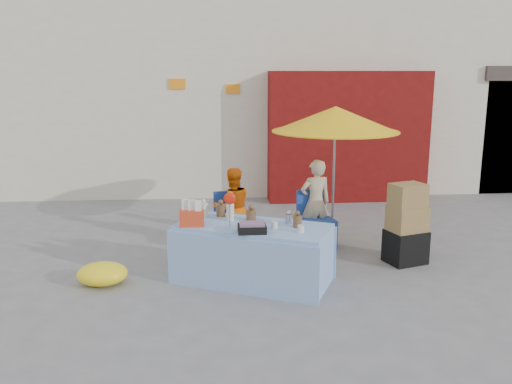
{
  "coord_description": "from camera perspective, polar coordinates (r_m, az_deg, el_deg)",
  "views": [
    {
      "loc": [
        -0.44,
        -6.53,
        2.61
      ],
      "look_at": [
        0.08,
        0.6,
        1.0
      ],
      "focal_mm": 38.0,
      "sensor_mm": 36.0,
      "label": 1
    }
  ],
  "objects": [
    {
      "name": "box_stack",
      "position": [
        7.71,
        15.57,
        -3.54
      ],
      "size": [
        0.61,
        0.55,
        1.12
      ],
      "rotation": [
        0.0,
        0.0,
        0.33
      ],
      "color": "black",
      "rests_on": "ground"
    },
    {
      "name": "chair_left",
      "position": [
        8.06,
        -2.45,
        -4.3
      ],
      "size": [
        0.57,
        0.56,
        0.85
      ],
      "rotation": [
        0.0,
        0.0,
        0.22
      ],
      "color": "#204094",
      "rests_on": "ground"
    },
    {
      "name": "vendor_orange",
      "position": [
        8.1,
        -2.47,
        -1.66
      ],
      "size": [
        0.67,
        0.57,
        1.21
      ],
      "primitive_type": "imported",
      "rotation": [
        0.0,
        0.0,
        3.36
      ],
      "color": "#DE5D0B",
      "rests_on": "ground"
    },
    {
      "name": "tarp_bundle",
      "position": [
        7.06,
        -15.87,
        -8.28
      ],
      "size": [
        0.67,
        0.56,
        0.28
      ],
      "primitive_type": "ellipsoid",
      "rotation": [
        0.0,
        0.0,
        0.1
      ],
      "color": "yellow",
      "rests_on": "ground"
    },
    {
      "name": "ground",
      "position": [
        7.05,
        -0.28,
        -9.05
      ],
      "size": [
        80.0,
        80.0,
        0.0
      ],
      "primitive_type": "plane",
      "color": "slate",
      "rests_on": "ground"
    },
    {
      "name": "market_table",
      "position": [
        6.82,
        -0.39,
        -6.4
      ],
      "size": [
        2.12,
        1.61,
        1.16
      ],
      "rotation": [
        0.0,
        0.0,
        -0.42
      ],
      "color": "#89A7DB",
      "rests_on": "ground"
    },
    {
      "name": "vendor_beige",
      "position": [
        8.22,
        6.27,
        -1.12
      ],
      "size": [
        0.54,
        0.41,
        1.32
      ],
      "primitive_type": "imported",
      "rotation": [
        0.0,
        0.0,
        3.36
      ],
      "color": "#CAB58E",
      "rests_on": "ground"
    },
    {
      "name": "backdrop",
      "position": [
        14.09,
        -0.29,
        14.69
      ],
      "size": [
        14.0,
        8.0,
        7.8
      ],
      "color": "silver",
      "rests_on": "ground"
    },
    {
      "name": "chair_right",
      "position": [
        8.19,
        6.35,
        -4.09
      ],
      "size": [
        0.57,
        0.56,
        0.85
      ],
      "rotation": [
        0.0,
        0.0,
        0.22
      ],
      "color": "#204094",
      "rests_on": "ground"
    },
    {
      "name": "umbrella",
      "position": [
        8.22,
        8.36,
        7.54
      ],
      "size": [
        1.9,
        1.9,
        2.09
      ],
      "color": "gray",
      "rests_on": "ground"
    }
  ]
}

